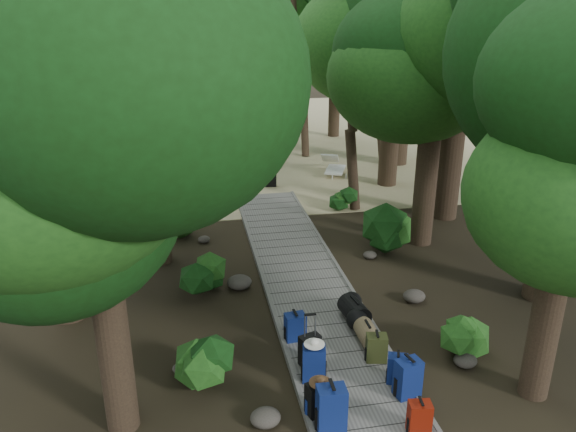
{
  "coord_description": "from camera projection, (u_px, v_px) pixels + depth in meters",
  "views": [
    {
      "loc": [
        -2.6,
        -11.09,
        6.31
      ],
      "look_at": [
        -0.03,
        2.5,
        1.0
      ],
      "focal_mm": 35.0,
      "sensor_mm": 36.0,
      "label": 1
    }
  ],
  "objects": [
    {
      "name": "tree_right_d",
      "position": [
        463.0,
        41.0,
        15.66
      ],
      "size": [
        5.74,
        5.74,
        10.52
      ],
      "primitive_type": null,
      "color": "black",
      "rests_on": "ground"
    },
    {
      "name": "tree_back_b",
      "position": [
        266.0,
        19.0,
        25.8
      ],
      "size": [
        6.17,
        6.17,
        11.02
      ],
      "primitive_type": null,
      "color": "black",
      "rests_on": "ground"
    },
    {
      "name": "backpack_left_b",
      "position": [
        317.0,
        398.0,
        8.88
      ],
      "size": [
        0.4,
        0.33,
        0.63
      ],
      "primitive_type": null,
      "rotation": [
        0.0,
        0.0,
        0.27
      ],
      "color": "black",
      "rests_on": "boardwalk"
    },
    {
      "name": "rock_right_c",
      "position": [
        370.0,
        255.0,
        14.67
      ],
      "size": [
        0.36,
        0.32,
        0.2
      ],
      "primitive_type": null,
      "color": "#4C473F",
      "rests_on": "ground"
    },
    {
      "name": "backpack_left_c",
      "position": [
        314.0,
        362.0,
        9.68
      ],
      "size": [
        0.44,
        0.35,
        0.73
      ],
      "primitive_type": null,
      "rotation": [
        0.0,
        0.0,
        -0.2
      ],
      "color": "navy",
      "rests_on": "boardwalk"
    },
    {
      "name": "boardwalk",
      "position": [
        301.0,
        273.0,
        13.78
      ],
      "size": [
        2.0,
        12.0,
        0.12
      ],
      "primitive_type": "cube",
      "color": "slate",
      "rests_on": "ground"
    },
    {
      "name": "tree_right_e",
      "position": [
        396.0,
        46.0,
        18.87
      ],
      "size": [
        5.43,
        5.43,
        9.78
      ],
      "primitive_type": null,
      "color": "black",
      "rests_on": "ground"
    },
    {
      "name": "tree_left_c",
      "position": [
        145.0,
        86.0,
        12.96
      ],
      "size": [
        5.14,
        5.14,
        8.94
      ],
      "primitive_type": null,
      "color": "black",
      "rests_on": "ground"
    },
    {
      "name": "palm_right_a",
      "position": [
        362.0,
        88.0,
        17.05
      ],
      "size": [
        4.51,
        4.51,
        7.69
      ],
      "primitive_type": null,
      "color": "#103C12",
      "rests_on": "ground"
    },
    {
      "name": "backpack_right_a",
      "position": [
        420.0,
        417.0,
        8.49
      ],
      "size": [
        0.37,
        0.29,
        0.61
      ],
      "primitive_type": null,
      "rotation": [
        0.0,
        0.0,
        -0.14
      ],
      "color": "maroon",
      "rests_on": "boardwalk"
    },
    {
      "name": "shrub_left_c",
      "position": [
        173.0,
        217.0,
        15.97
      ],
      "size": [
        1.26,
        1.26,
        1.13
      ],
      "primitive_type": null,
      "color": "#1C4A16",
      "rests_on": "ground"
    },
    {
      "name": "shrub_right_b",
      "position": [
        386.0,
        230.0,
        14.88
      ],
      "size": [
        1.4,
        1.4,
        1.26
      ],
      "primitive_type": null,
      "color": "#1C4A16",
      "rests_on": "ground"
    },
    {
      "name": "tree_right_a",
      "position": [
        568.0,
        203.0,
        8.41
      ],
      "size": [
        4.18,
        4.18,
        6.96
      ],
      "primitive_type": null,
      "color": "black",
      "rests_on": "ground"
    },
    {
      "name": "palm_right_c",
      "position": [
        311.0,
        73.0,
        23.31
      ],
      "size": [
        4.43,
        4.43,
        7.04
      ],
      "primitive_type": null,
      "color": "#103C12",
      "rests_on": "ground"
    },
    {
      "name": "shrub_right_a",
      "position": [
        467.0,
        339.0,
        10.47
      ],
      "size": [
        0.92,
        0.92,
        0.83
      ],
      "primitive_type": null,
      "color": "#1C4A16",
      "rests_on": "ground"
    },
    {
      "name": "sand_beach",
      "position": [
        238.0,
        138.0,
        27.56
      ],
      "size": [
        40.0,
        22.0,
        0.02
      ],
      "primitive_type": "cube",
      "color": "tan",
      "rests_on": "ground"
    },
    {
      "name": "rock_left_c",
      "position": [
        239.0,
        282.0,
        13.12
      ],
      "size": [
        0.58,
        0.52,
        0.32
      ],
      "primitive_type": null,
      "color": "#4C473F",
      "rests_on": "ground"
    },
    {
      "name": "backpack_right_c",
      "position": [
        397.0,
        368.0,
        9.66
      ],
      "size": [
        0.4,
        0.35,
        0.58
      ],
      "primitive_type": null,
      "rotation": [
        0.0,
        0.0,
        -0.37
      ],
      "color": "navy",
      "rests_on": "boardwalk"
    },
    {
      "name": "kayak",
      "position": [
        178.0,
        166.0,
        22.18
      ],
      "size": [
        0.95,
        3.57,
        0.35
      ],
      "primitive_type": "ellipsoid",
      "rotation": [
        0.0,
        0.0,
        0.05
      ],
      "color": "red",
      "rests_on": "sand_beach"
    },
    {
      "name": "shrub_right_c",
      "position": [
        344.0,
        201.0,
        17.83
      ],
      "size": [
        0.84,
        0.84,
        0.76
      ],
      "primitive_type": null,
      "color": "#1C4A16",
      "rests_on": "ground"
    },
    {
      "name": "tree_right_c",
      "position": [
        434.0,
        89.0,
        14.17
      ],
      "size": [
        4.9,
        4.9,
        8.48
      ],
      "primitive_type": null,
      "color": "black",
      "rests_on": "ground"
    },
    {
      "name": "tree_left_a",
      "position": [
        97.0,
        214.0,
        7.64
      ],
      "size": [
        4.32,
        4.32,
        7.2
      ],
      "primitive_type": null,
      "color": "black",
      "rests_on": "ground"
    },
    {
      "name": "backpack_right_b",
      "position": [
        408.0,
        376.0,
        9.3
      ],
      "size": [
        0.47,
        0.37,
        0.74
      ],
      "primitive_type": null,
      "rotation": [
        0.0,
        0.0,
        0.22
      ],
      "color": "navy",
      "rests_on": "boardwalk"
    },
    {
      "name": "shrub_left_a",
      "position": [
        206.0,
        363.0,
        9.7
      ],
      "size": [
        1.0,
        1.0,
        0.9
      ],
      "primitive_type": null,
      "color": "#1C4A16",
      "rests_on": "ground"
    },
    {
      "name": "rock_left_d",
      "position": [
        204.0,
        239.0,
        15.65
      ],
      "size": [
        0.34,
        0.31,
        0.19
      ],
      "primitive_type": null,
      "color": "#4C473F",
      "rests_on": "ground"
    },
    {
      "name": "palm_left_a",
      "position": [
        116.0,
        100.0,
        16.71
      ],
      "size": [
        4.48,
        4.48,
        7.13
      ],
      "primitive_type": null,
      "color": "#103C12",
      "rests_on": "ground"
    },
    {
      "name": "hat_white",
      "position": [
        314.0,
        341.0,
        9.52
      ],
      "size": [
        0.36,
        0.36,
        0.12
      ],
      "primitive_type": null,
      "color": "silver",
      "rests_on": "backpack_left_c"
    },
    {
      "name": "shrub_left_b",
      "position": [
        205.0,
        275.0,
        12.8
      ],
      "size": [
        1.01,
        1.01,
        0.91
      ],
      "primitive_type": null,
      "color": "#1C4A16",
      "rests_on": "ground"
    },
    {
      "name": "palm_right_b",
      "position": [
        387.0,
        54.0,
        21.89
      ],
      "size": [
        4.52,
        4.52,
        8.72
      ],
      "primitive_type": null,
      "color": "#103C12",
      "rests_on": "ground"
    },
    {
      "name": "rock_left_a",
      "position": [
        266.0,
        418.0,
        8.89
      ],
      "size": [
        0.49,
        0.44,
        0.27
      ],
      "primitive_type": null,
      "color": "#4C473F",
      "rests_on": "ground"
    },
    {
      "name": "tree_right_f",
      "position": [
        407.0,
        22.0,
        21.26
      ],
      "size": [
        6.22,
        6.22,
        11.11
      ],
      "primitive_type": null,
      "color": "black",
      "rests_on": "ground"
    },
    {
      "name": "backpack_left_d",
      "position": [
        295.0,
        325.0,
        10.9
      ],
      "size": [
        0.41,
        0.32,
        0.59
      ],
      "primitive_type": null,
      "rotation": [
        0.0,
        0.0,
        0.1
      ],
      "color": "navy",
      "rests_on": "boardwalk"
    },
    {
      "name": "duffel_right_khaki",
      "position": [
        367.0,
        334.0,
        10.81
      ],
      "size": [
        0.39,
        0.59,
        0.39
      ],
      "primitive_type": null,
      "rotation": [
        0.0,
        0.0,
        -0.0
      ],
      "color": "brown",
      "rests_on": "boardwalk"
    },
    {
      "name": "tree_left_b",
      "position": [
        33.0,
        77.0,
        10.22
      ],
      "size": [
        5.57,
        5.57,
        10.02
      ],
      "primitive_type": null,
      "color": "black",
      "rests_on": "ground"
    },
    {
      "name": "backpack_right_d",
      "position": [
        376.0,
        346.0,
        10.25
      ],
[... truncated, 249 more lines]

